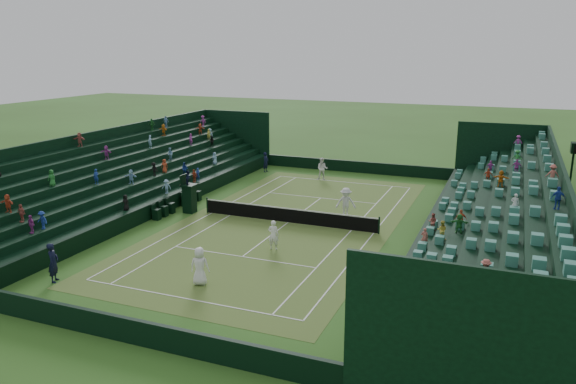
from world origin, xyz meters
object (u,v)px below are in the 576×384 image
Objects in this scene: umpire_chair at (189,195)px; player_far_east at (346,203)px; player_near_west at (200,266)px; tennis_net at (288,215)px; player_near_east at (273,235)px; player_far_west at (322,169)px.

umpire_chair reaches higher than player_far_east.
player_near_west is at bearing -122.36° from player_far_east.
player_far_east is at bearing -119.90° from player_near_west.
player_near_east is (1.07, -4.73, 0.30)m from tennis_net.
player_far_east is (4.87, -9.73, 0.08)m from player_far_west.
player_far_west is at bearing 98.70° from player_far_east.
player_far_west reaches higher than tennis_net.
umpire_chair reaches higher than player_near_west.
player_near_west is at bearing -95.95° from player_far_west.
player_far_west reaches higher than player_near_east.
tennis_net is 6.99m from umpire_chair.
player_near_east is at bearing -123.44° from player_far_east.
umpire_chair reaches higher than player_far_west.
player_near_west is 0.99× the size of player_far_west.
player_far_east is at bearing -73.45° from player_far_west.
player_near_west reaches higher than tennis_net.
umpire_chair reaches higher than player_near_east.
player_near_west is (-0.22, -10.29, 0.38)m from tennis_net.
player_near_west is at bearing -55.99° from umpire_chair.
player_far_west is (5.12, 12.43, -0.30)m from umpire_chair.
tennis_net is at bearing 2.63° from umpire_chair.
player_near_west is 13.08m from player_far_east.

